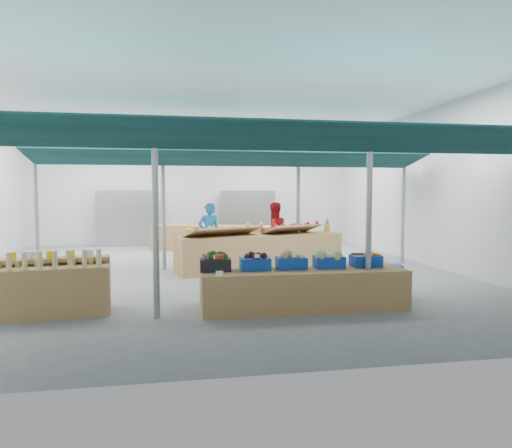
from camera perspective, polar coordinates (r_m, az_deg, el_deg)
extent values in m
plane|color=slate|center=(11.38, -6.39, -5.98)|extent=(13.00, 13.00, 0.00)
plane|color=silver|center=(11.43, -6.56, 15.24)|extent=(13.00, 13.00, 0.00)
plane|color=silver|center=(17.70, -7.76, 4.39)|extent=(12.00, 0.00, 12.00)
plane|color=silver|center=(13.03, 20.97, 4.32)|extent=(0.00, 13.00, 13.00)
cylinder|color=gray|center=(12.16, -25.78, 1.40)|extent=(0.10, 0.10, 3.00)
cylinder|color=gray|center=(7.21, -12.43, 0.19)|extent=(0.10, 0.10, 3.00)
cylinder|color=gray|center=(11.70, -11.49, 1.63)|extent=(0.10, 0.10, 3.00)
cylinder|color=gray|center=(7.88, 13.93, 0.48)|extent=(0.10, 0.10, 3.00)
cylinder|color=gray|center=(12.12, 5.29, 1.77)|extent=(0.10, 0.10, 3.00)
cylinder|color=gray|center=(13.23, 17.93, 1.78)|extent=(0.10, 0.10, 3.00)
cylinder|color=gray|center=(7.38, 1.36, 10.87)|extent=(10.00, 0.06, 0.06)
cylinder|color=gray|center=(11.81, -2.98, 8.28)|extent=(10.00, 0.06, 0.06)
cube|color=#0B2C30|center=(6.74, 2.46, 10.92)|extent=(9.50, 1.28, 0.30)
cube|color=#0B2C30|center=(8.01, 0.43, 9.83)|extent=(9.50, 1.28, 0.30)
cube|color=#0B2C30|center=(11.16, -2.56, 8.17)|extent=(9.50, 1.28, 0.30)
cube|color=#0B2C30|center=(12.45, -3.34, 7.74)|extent=(9.50, 1.28, 0.30)
cube|color=#B23F33|center=(17.31, -15.96, 0.64)|extent=(2.00, 0.50, 2.00)
cube|color=#B23F33|center=(17.42, -1.08, 0.82)|extent=(2.00, 0.50, 2.00)
cube|color=olive|center=(8.09, -24.07, -7.59)|extent=(1.84, 0.97, 0.78)
cube|color=#997247|center=(8.25, -23.93, -4.08)|extent=(1.79, 0.53, 0.06)
cube|color=olive|center=(7.92, 5.76, -7.91)|extent=(3.45, 1.19, 0.67)
cube|color=olive|center=(11.57, 0.48, -3.53)|extent=(4.32, 1.88, 0.90)
cube|color=olive|center=(15.34, -4.43, -1.78)|extent=(4.72, 2.68, 0.85)
cube|color=#0E3897|center=(8.91, 16.09, -6.87)|extent=(0.60, 0.50, 0.62)
imported|color=#1A6FAF|center=(12.46, -5.88, -1.21)|extent=(0.69, 0.53, 1.68)
imported|color=#A9141A|center=(12.71, 2.24, -1.08)|extent=(0.94, 0.80, 1.68)
cube|color=black|center=(7.60, -5.11, -5.09)|extent=(0.51, 0.36, 0.20)
cube|color=white|center=(7.36, -5.02, -4.12)|extent=(0.08, 0.01, 0.06)
cube|color=#0E3897|center=(7.68, -0.11, -4.98)|extent=(0.51, 0.36, 0.20)
cube|color=white|center=(7.44, 0.14, -4.02)|extent=(0.08, 0.01, 0.06)
cube|color=#0E3897|center=(7.80, 4.42, -4.85)|extent=(0.51, 0.36, 0.20)
cube|color=white|center=(7.56, 4.80, -3.90)|extent=(0.08, 0.01, 0.06)
cube|color=#0E3897|center=(7.98, 9.11, -4.69)|extent=(0.51, 0.36, 0.20)
cube|color=white|center=(7.75, 9.61, -3.75)|extent=(0.08, 0.01, 0.06)
cube|color=#0E3897|center=(8.21, 13.55, -4.50)|extent=(0.51, 0.36, 0.20)
cube|color=white|center=(7.99, 14.16, -3.59)|extent=(0.08, 0.01, 0.06)
sphere|color=brown|center=(7.46, -6.16, -4.18)|extent=(0.09, 0.09, 0.09)
sphere|color=brown|center=(7.43, -6.54, -3.90)|extent=(0.06, 0.06, 0.06)
cylinder|color=red|center=(6.19, -4.65, -4.07)|extent=(0.12, 0.12, 0.05)
cube|color=white|center=(6.16, -4.59, -6.18)|extent=(0.10, 0.01, 0.07)
cube|color=#997247|center=(11.06, -4.10, -0.91)|extent=(2.01, 1.42, 0.26)
cube|color=#997247|center=(11.77, 4.49, -0.62)|extent=(1.65, 1.25, 0.26)
cylinder|color=#8C6019|center=(12.28, 8.87, -0.51)|extent=(0.14, 0.14, 0.22)
cone|color=#26661E|center=(12.27, 8.88, 0.37)|extent=(0.12, 0.12, 0.18)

